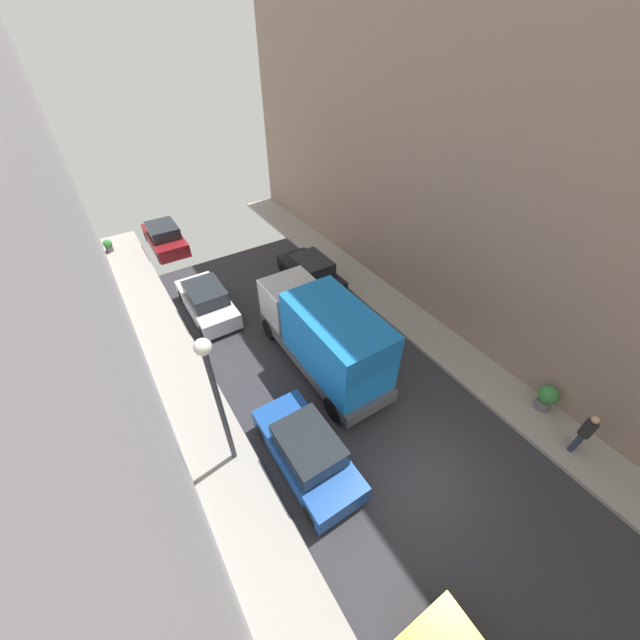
{
  "coord_description": "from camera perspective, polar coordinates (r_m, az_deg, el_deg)",
  "views": [
    {
      "loc": [
        -5.58,
        -2.96,
        11.18
      ],
      "look_at": [
        1.17,
        7.55,
        0.5
      ],
      "focal_mm": 20.51,
      "sensor_mm": 36.0,
      "label": 1
    }
  ],
  "objects": [
    {
      "name": "ground",
      "position": [
        12.84,
        15.14,
        -22.53
      ],
      "size": [
        32.0,
        32.0,
        0.0
      ],
      "primitive_type": "plane",
      "color": "#2D2D33"
    },
    {
      "name": "sidewalk_left",
      "position": [
        11.51,
        -6.77,
        -35.11
      ],
      "size": [
        2.0,
        44.0,
        0.15
      ],
      "primitive_type": "cube",
      "color": "gray",
      "rests_on": "ground"
    },
    {
      "name": "sidewalk_right",
      "position": [
        15.62,
        28.5,
        -11.47
      ],
      "size": [
        2.0,
        44.0,
        0.15
      ],
      "primitive_type": "cube",
      "color": "gray",
      "rests_on": "ground"
    },
    {
      "name": "parked_car_left_3",
      "position": [
        12.04,
        -2.04,
        -19.78
      ],
      "size": [
        1.78,
        4.2,
        1.57
      ],
      "color": "#194799",
      "rests_on": "ground"
    },
    {
      "name": "parked_car_left_4",
      "position": [
        17.96,
        -17.22,
        2.84
      ],
      "size": [
        1.78,
        4.2,
        1.57
      ],
      "color": "silver",
      "rests_on": "ground"
    },
    {
      "name": "parked_car_left_5",
      "position": [
        24.28,
        -23.07,
        11.74
      ],
      "size": [
        1.78,
        4.2,
        1.57
      ],
      "color": "maroon",
      "rests_on": "ground"
    },
    {
      "name": "parked_car_right_2",
      "position": [
        19.17,
        -1.42,
        7.45
      ],
      "size": [
        1.78,
        4.2,
        1.57
      ],
      "color": "black",
      "rests_on": "ground"
    },
    {
      "name": "delivery_truck",
      "position": [
        13.8,
        0.59,
        -2.36
      ],
      "size": [
        2.26,
        6.6,
        3.38
      ],
      "color": "#4C4C51",
      "rests_on": "ground"
    },
    {
      "name": "pedestrian",
      "position": [
        14.56,
        36.0,
        -14.02
      ],
      "size": [
        0.4,
        0.36,
        1.72
      ],
      "color": "#2D334C",
      "rests_on": "sidewalk_right"
    },
    {
      "name": "potted_plant_0",
      "position": [
        25.28,
        -30.16,
        10.07
      ],
      "size": [
        0.5,
        0.5,
        0.75
      ],
      "color": "slate",
      "rests_on": "sidewalk_left"
    },
    {
      "name": "potted_plant_1",
      "position": [
        15.45,
        31.87,
        -10.2
      ],
      "size": [
        0.66,
        0.66,
        1.03
      ],
      "color": "slate",
      "rests_on": "sidewalk_right"
    },
    {
      "name": "lamp_post",
      "position": [
        10.15,
        -16.11,
        -10.16
      ],
      "size": [
        0.44,
        0.44,
        5.17
      ],
      "color": "#333338",
      "rests_on": "sidewalk_left"
    }
  ]
}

